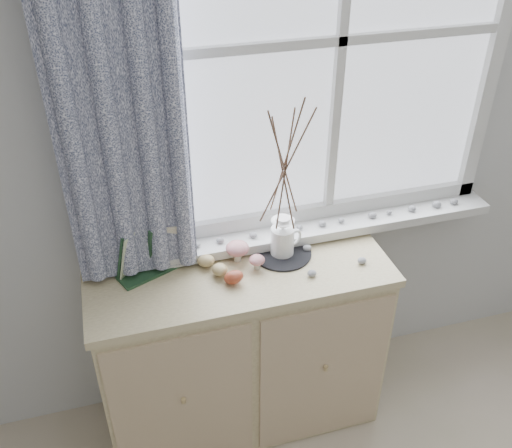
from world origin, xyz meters
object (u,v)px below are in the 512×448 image
object	(u,v)px
sideboard	(242,350)
twig_pitcher	(285,164)
toadstool_cluster	(242,252)
botanical_book	(151,253)

from	to	relation	value
sideboard	twig_pitcher	world-z (taller)	twig_pitcher
sideboard	toadstool_cluster	size ratio (longest dim) A/B	8.07
sideboard	botanical_book	bearing A→B (deg)	166.38
sideboard	twig_pitcher	distance (m)	0.86
botanical_book	toadstool_cluster	bearing A→B (deg)	-25.83
toadstool_cluster	sideboard	bearing A→B (deg)	-111.90
toadstool_cluster	twig_pitcher	size ratio (longest dim) A/B	0.21
twig_pitcher	sideboard	bearing A→B (deg)	175.56
toadstool_cluster	twig_pitcher	world-z (taller)	twig_pitcher
sideboard	toadstool_cluster	distance (m)	0.48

